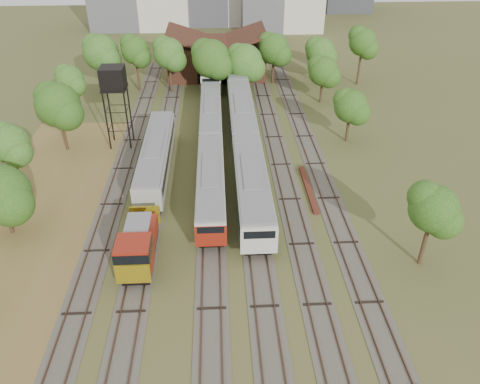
{
  "coord_description": "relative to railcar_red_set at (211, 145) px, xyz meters",
  "views": [
    {
      "loc": [
        -1.17,
        -21.76,
        26.23
      ],
      "look_at": [
        0.78,
        15.49,
        2.5
      ],
      "focal_mm": 35.0,
      "sensor_mm": 36.0,
      "label": 1
    }
  ],
  "objects": [
    {
      "name": "ground",
      "position": [
        2.0,
        -26.94,
        -1.8
      ],
      "size": [
        240.0,
        240.0,
        0.0
      ],
      "primitive_type": "plane",
      "color": "#475123",
      "rests_on": "ground"
    },
    {
      "name": "dry_grass_patch",
      "position": [
        -16.0,
        -18.94,
        -1.78
      ],
      "size": [
        14.0,
        60.0,
        0.04
      ],
      "primitive_type": "cube",
      "color": "brown",
      "rests_on": "ground"
    },
    {
      "name": "tracks",
      "position": [
        1.33,
        -1.94,
        -1.76
      ],
      "size": [
        24.6,
        80.0,
        0.19
      ],
      "color": "#4C473D",
      "rests_on": "ground"
    },
    {
      "name": "railcar_red_set",
      "position": [
        0.0,
        0.0,
        0.0
      ],
      "size": [
        2.76,
        34.58,
        3.4
      ],
      "color": "black",
      "rests_on": "ground"
    },
    {
      "name": "railcar_green_set",
      "position": [
        4.0,
        7.42,
        0.26
      ],
      "size": [
        3.14,
        52.07,
        3.89
      ],
      "color": "black",
      "rests_on": "ground"
    },
    {
      "name": "railcar_rear",
      "position": [
        0.0,
        27.25,
        0.21
      ],
      "size": [
        3.06,
        16.08,
        3.79
      ],
      "color": "black",
      "rests_on": "ground"
    },
    {
      "name": "shunter_locomotive",
      "position": [
        -6.0,
        -18.29,
        -0.06
      ],
      "size": [
        2.76,
        8.1,
        3.61
      ],
      "color": "black",
      "rests_on": "ground"
    },
    {
      "name": "old_grey_coach",
      "position": [
        -6.0,
        -2.81,
        0.15
      ],
      "size": [
        2.89,
        18.0,
        3.58
      ],
      "color": "black",
      "rests_on": "ground"
    },
    {
      "name": "water_tower",
      "position": [
        -11.03,
        4.3,
        6.44
      ],
      "size": [
        2.82,
        2.82,
        9.78
      ],
      "color": "black",
      "rests_on": "ground"
    },
    {
      "name": "rail_pile_far",
      "position": [
        10.2,
        -7.51,
        -1.65
      ],
      "size": [
        0.57,
        9.08,
        0.3
      ],
      "primitive_type": "cube",
      "color": "maroon",
      "rests_on": "ground"
    },
    {
      "name": "maintenance_shed",
      "position": [
        1.0,
        31.04,
        1.11
      ],
      "size": [
        16.45,
        11.55,
        7.58
      ],
      "color": "#371E14",
      "rests_on": "ground"
    },
    {
      "name": "tree_band_left",
      "position": [
        -18.57,
        -9.56,
        3.35
      ],
      "size": [
        6.87,
        53.39,
        8.34
      ],
      "color": "#382616",
      "rests_on": "ground"
    },
    {
      "name": "tree_band_far",
      "position": [
        1.44,
        22.89,
        3.96
      ],
      "size": [
        45.41,
        10.82,
        8.92
      ],
      "color": "#382616",
      "rests_on": "ground"
    },
    {
      "name": "tree_band_right",
      "position": [
        16.88,
        2.27,
        3.13
      ],
      "size": [
        5.26,
        40.51,
        7.5
      ],
      "color": "#382616",
      "rests_on": "ground"
    }
  ]
}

